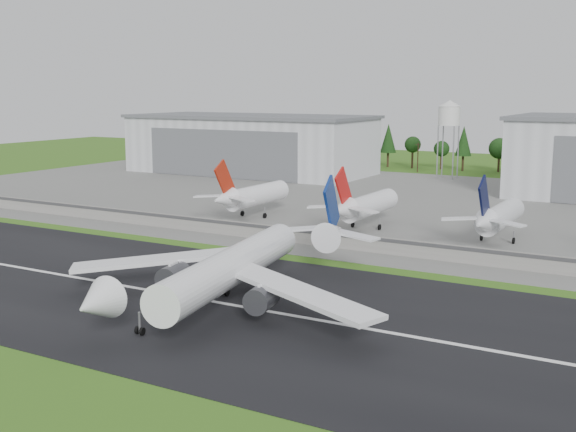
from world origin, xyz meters
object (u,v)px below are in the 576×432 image
Objects in this scene: main_airliner at (229,276)px; parked_jet_navy at (497,217)px; parked_jet_red_b at (364,206)px; parked_jet_red_a at (250,196)px.

main_airliner is 71.28m from parked_jet_navy.
parked_jet_navy is at bearing -120.17° from main_airliner.
parked_jet_red_b is at bearing 180.00° from parked_jet_navy.
main_airliner is at bearing -84.06° from parked_jet_red_b.
parked_jet_red_b is 31.42m from parked_jet_navy.
main_airliner reaches higher than parked_jet_navy.
parked_jet_navy is (63.58, -0.01, -0.06)m from parked_jet_red_a.
parked_jet_red_a reaches higher than parked_jet_navy.
parked_jet_red_b is 1.00× the size of parked_jet_navy.
parked_jet_red_a is 63.58m from parked_jet_navy.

